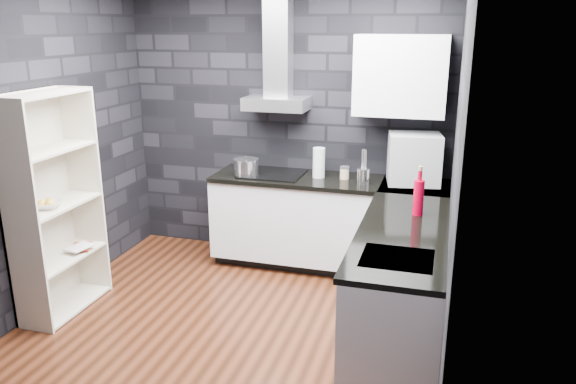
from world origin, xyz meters
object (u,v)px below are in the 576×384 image
at_px(utensil_crock, 363,176).
at_px(bookshelf, 55,205).
at_px(red_bottle, 418,198).
at_px(storage_jar, 345,174).
at_px(pot, 246,167).
at_px(appliance_garage, 414,159).
at_px(glass_vase, 319,163).
at_px(fruit_bowl, 47,204).

xyz_separation_m(utensil_crock, bookshelf, (-2.26, -1.31, -0.07)).
distance_m(red_bottle, bookshelf, 2.85).
height_order(storage_jar, bookshelf, bookshelf).
bearing_deg(pot, bookshelf, -131.64).
height_order(pot, appliance_garage, appliance_garage).
relative_size(pot, bookshelf, 0.13).
relative_size(pot, storage_jar, 2.23).
distance_m(storage_jar, bookshelf, 2.51).
height_order(appliance_garage, red_bottle, appliance_garage).
bearing_deg(storage_jar, red_bottle, -49.87).
xyz_separation_m(pot, bookshelf, (-1.15, -1.29, -0.08)).
xyz_separation_m(pot, appliance_garage, (1.54, 0.18, 0.15)).
bearing_deg(bookshelf, utensil_crock, 37.85).
height_order(storage_jar, appliance_garage, appliance_garage).
distance_m(glass_vase, storage_jar, 0.26).
xyz_separation_m(pot, fruit_bowl, (-1.15, -1.38, -0.04)).
distance_m(red_bottle, fruit_bowl, 2.86).
bearing_deg(bookshelf, red_bottle, 19.37).
xyz_separation_m(glass_vase, utensil_crock, (0.44, -0.11, -0.07)).
height_order(glass_vase, fruit_bowl, glass_vase).
bearing_deg(appliance_garage, bookshelf, -161.13).
bearing_deg(pot, red_bottle, -23.50).
height_order(glass_vase, bookshelf, bookshelf).
bearing_deg(bookshelf, glass_vase, 45.74).
distance_m(storage_jar, red_bottle, 1.12).
bearing_deg(storage_jar, pot, -171.15).
bearing_deg(storage_jar, appliance_garage, 3.14).
bearing_deg(red_bottle, fruit_bowl, -166.58).
bearing_deg(red_bottle, storage_jar, 130.13).
relative_size(bookshelf, fruit_bowl, 7.70).
bearing_deg(appliance_garage, fruit_bowl, -159.68).
xyz_separation_m(storage_jar, bookshelf, (-2.06, -1.43, -0.05)).
height_order(storage_jar, fruit_bowl, storage_jar).
relative_size(pot, fruit_bowl, 0.98).
xyz_separation_m(storage_jar, fruit_bowl, (-2.06, -1.52, -0.01)).
distance_m(glass_vase, bookshelf, 2.31).
bearing_deg(fruit_bowl, bookshelf, 90.00).
relative_size(red_bottle, fruit_bowl, 1.15).
bearing_deg(utensil_crock, fruit_bowl, -148.18).
height_order(pot, red_bottle, red_bottle).
xyz_separation_m(storage_jar, utensil_crock, (0.19, -0.12, 0.02)).
xyz_separation_m(appliance_garage, red_bottle, (0.10, -0.89, -0.09)).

